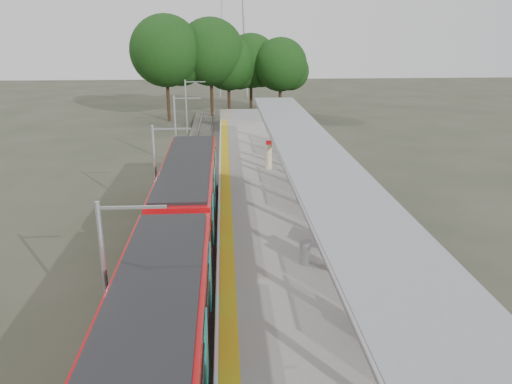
% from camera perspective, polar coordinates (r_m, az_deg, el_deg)
% --- Properties ---
extents(trackbed, '(3.00, 70.00, 0.24)m').
position_cam_1_polar(trackbed, '(28.83, -7.31, -2.39)').
color(trackbed, '#59544C').
rests_on(trackbed, ground).
extents(platform, '(6.00, 50.00, 1.00)m').
position_cam_1_polar(platform, '(28.75, 1.65, -1.49)').
color(platform, gray).
rests_on(platform, ground).
extents(tactile_strip, '(0.60, 50.00, 0.02)m').
position_cam_1_polar(tactile_strip, '(28.46, -3.46, -0.63)').
color(tactile_strip, gold).
rests_on(tactile_strip, platform).
extents(end_fence, '(6.00, 0.10, 1.20)m').
position_cam_1_polar(end_fence, '(52.66, -0.84, 8.83)').
color(end_fence, '#9EA0A5').
rests_on(end_fence, platform).
extents(train, '(2.74, 27.60, 3.62)m').
position_cam_1_polar(train, '(19.96, -8.99, -6.10)').
color(train, black).
rests_on(train, ground).
extents(canopy, '(3.27, 38.00, 3.66)m').
position_cam_1_polar(canopy, '(24.25, 6.34, 3.80)').
color(canopy, '#9EA0A5').
rests_on(canopy, platform).
extents(tree_cluster, '(20.11, 11.60, 11.77)m').
position_cam_1_polar(tree_cluster, '(59.67, -4.41, 15.17)').
color(tree_cluster, '#382316').
rests_on(tree_cluster, ground).
extents(catenary_masts, '(2.08, 48.16, 5.40)m').
position_cam_1_polar(catenary_masts, '(27.19, -11.27, 2.33)').
color(catenary_masts, '#9EA0A5').
rests_on(catenary_masts, ground).
extents(bench_near, '(0.49, 1.57, 1.07)m').
position_cam_1_polar(bench_near, '(16.23, 14.22, -14.54)').
color(bench_near, '#0F1E4D').
rests_on(bench_near, platform).
extents(bench_mid, '(0.90, 1.54, 1.01)m').
position_cam_1_polar(bench_mid, '(22.05, 8.34, -5.12)').
color(bench_mid, '#0F1E4D').
rests_on(bench_mid, platform).
extents(bench_far, '(0.96, 1.50, 0.98)m').
position_cam_1_polar(bench_far, '(31.73, 5.86, 2.26)').
color(bench_far, '#0F1E4D').
rests_on(bench_far, platform).
extents(info_pillar_near, '(0.36, 0.36, 1.62)m').
position_cam_1_polar(info_pillar_near, '(20.40, 8.42, -6.60)').
color(info_pillar_near, beige).
rests_on(info_pillar_near, platform).
extents(info_pillar_far, '(0.44, 0.44, 1.97)m').
position_cam_1_polar(info_pillar_far, '(34.10, 1.46, 4.06)').
color(info_pillar_far, beige).
rests_on(info_pillar_far, platform).
extents(litter_bin, '(0.57, 0.57, 0.98)m').
position_cam_1_polar(litter_bin, '(20.58, 5.63, -6.90)').
color(litter_bin, '#9EA0A5').
rests_on(litter_bin, platform).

